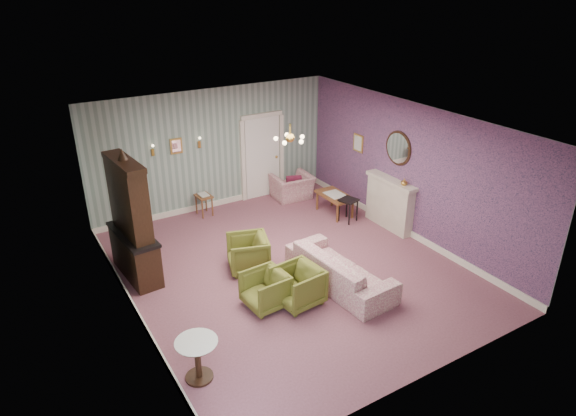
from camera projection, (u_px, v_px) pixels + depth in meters
floor at (290, 268)px, 9.95m from camera, size 7.00×7.00×0.00m
ceiling at (290, 124)px, 8.74m from camera, size 7.00×7.00×0.00m
wall_back at (213, 150)px, 12.06m from camera, size 6.00×0.00×6.00m
wall_front at (430, 294)px, 6.63m from camera, size 6.00×0.00×6.00m
wall_left at (126, 241)px, 7.93m from camera, size 0.00×7.00×7.00m
wall_right at (411, 171)px, 10.76m from camera, size 0.00×7.00×7.00m
wall_right_floral at (410, 171)px, 10.75m from camera, size 0.00×7.00×7.00m
door at (262, 156)px, 12.80m from camera, size 1.12×0.12×2.16m
olive_chair_a at (298, 284)px, 8.76m from camera, size 0.77×0.81×0.77m
olive_chair_b at (265, 288)px, 8.69m from camera, size 0.69×0.73×0.71m
olive_chair_c at (248, 252)px, 9.78m from camera, size 0.90×0.93×0.77m
sofa_chintz at (340, 264)px, 9.27m from camera, size 0.82×2.31×0.89m
wingback_chair at (292, 183)px, 12.91m from camera, size 0.99×0.68×0.83m
dresser at (130, 217)px, 9.23m from camera, size 0.63×1.52×2.47m
fireplace at (390, 203)px, 11.37m from camera, size 0.30×1.40×1.16m
mantel_vase at (404, 182)px, 10.77m from camera, size 0.15×0.15×0.15m
oval_mirror at (398, 148)px, 10.88m from camera, size 0.04×0.76×0.84m
framed_print at (358, 143)px, 12.04m from camera, size 0.04×0.34×0.42m
coffee_table at (335, 204)px, 12.13m from camera, size 0.55×0.99×0.50m
side_table_black at (348, 210)px, 11.75m from camera, size 0.45×0.45×0.55m
pedestal_table at (198, 360)px, 7.12m from camera, size 0.63×0.63×0.66m
nesting_table at (204, 204)px, 12.07m from camera, size 0.35×0.44×0.55m
gilt_mirror_back at (176, 146)px, 11.50m from camera, size 0.28×0.06×0.36m
sconce_left at (153, 150)px, 11.23m from camera, size 0.16×0.12×0.30m
sconce_right at (199, 143)px, 11.75m from camera, size 0.16×0.12×0.30m
chandelier at (290, 139)px, 8.85m from camera, size 0.56×0.56×0.36m
burgundy_cushion at (294, 183)px, 12.74m from camera, size 0.41×0.28×0.39m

